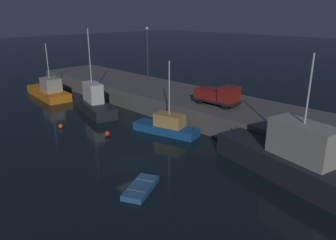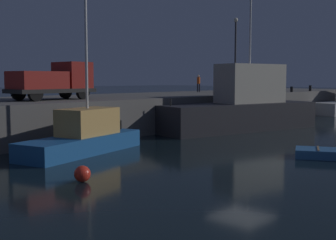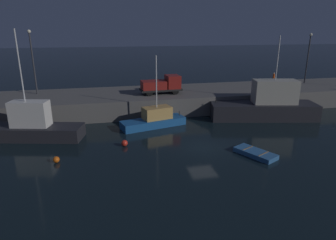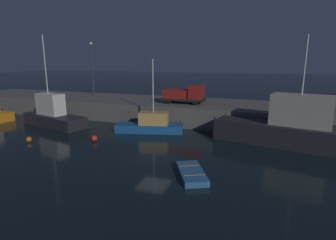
{
  "view_description": "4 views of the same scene",
  "coord_description": "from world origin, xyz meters",
  "px_view_note": "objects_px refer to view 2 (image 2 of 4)",
  "views": [
    {
      "loc": [
        20.69,
        -16.21,
        12.68
      ],
      "look_at": [
        -1.96,
        6.07,
        2.13
      ],
      "focal_mm": 34.9,
      "sensor_mm": 36.0,
      "label": 1
    },
    {
      "loc": [
        -16.5,
        -11.17,
        3.76
      ],
      "look_at": [
        1.95,
        6.46,
        1.36
      ],
      "focal_mm": 47.67,
      "sensor_mm": 36.0,
      "label": 2
    },
    {
      "loc": [
        -8.74,
        -24.19,
        10.75
      ],
      "look_at": [
        -2.31,
        4.8,
        1.44
      ],
      "focal_mm": 31.45,
      "sensor_mm": 36.0,
      "label": 3
    },
    {
      "loc": [
        8.25,
        -19.26,
        7.75
      ],
      "look_at": [
        -0.66,
        5.45,
        1.93
      ],
      "focal_mm": 28.64,
      "sensor_mm": 36.0,
      "label": 4
    }
  ],
  "objects_px": {
    "utility_truck": "(54,81)",
    "bollard_central": "(292,89)",
    "lamp_post_east": "(236,48)",
    "dockworker": "(199,82)",
    "fishing_boat_blue": "(241,108)",
    "mooring_buoy_near": "(82,174)",
    "bollard_west": "(310,88)",
    "fishing_trawler_green": "(84,136)",
    "dinghy_orange_near": "(336,154)"
  },
  "relations": [
    {
      "from": "dockworker",
      "to": "bollard_west",
      "type": "bearing_deg",
      "value": -32.43
    },
    {
      "from": "lamp_post_east",
      "to": "dockworker",
      "type": "distance_m",
      "value": 6.12
    },
    {
      "from": "dinghy_orange_near",
      "to": "bollard_central",
      "type": "bearing_deg",
      "value": 33.28
    },
    {
      "from": "fishing_boat_blue",
      "to": "dockworker",
      "type": "xyz_separation_m",
      "value": [
        6.77,
        9.66,
        1.75
      ]
    },
    {
      "from": "fishing_trawler_green",
      "to": "utility_truck",
      "type": "distance_m",
      "value": 7.03
    },
    {
      "from": "mooring_buoy_near",
      "to": "bollard_central",
      "type": "xyz_separation_m",
      "value": [
        30.95,
        8.38,
        2.37
      ]
    },
    {
      "from": "fishing_boat_blue",
      "to": "dinghy_orange_near",
      "type": "xyz_separation_m",
      "value": [
        -6.67,
        -9.98,
        -1.41
      ]
    },
    {
      "from": "bollard_west",
      "to": "lamp_post_east",
      "type": "bearing_deg",
      "value": 133.55
    },
    {
      "from": "fishing_trawler_green",
      "to": "mooring_buoy_near",
      "type": "xyz_separation_m",
      "value": [
        -3.83,
        -5.21,
        -0.55
      ]
    },
    {
      "from": "fishing_trawler_green",
      "to": "dockworker",
      "type": "height_order",
      "value": "fishing_trawler_green"
    },
    {
      "from": "lamp_post_east",
      "to": "utility_truck",
      "type": "height_order",
      "value": "lamp_post_east"
    },
    {
      "from": "dinghy_orange_near",
      "to": "lamp_post_east",
      "type": "distance_m",
      "value": 27.11
    },
    {
      "from": "fishing_boat_blue",
      "to": "lamp_post_east",
      "type": "distance_m",
      "value": 15.56
    },
    {
      "from": "bollard_central",
      "to": "dockworker",
      "type": "bearing_deg",
      "value": 134.05
    },
    {
      "from": "dinghy_orange_near",
      "to": "lamp_post_east",
      "type": "xyz_separation_m",
      "value": [
        18.39,
        18.78,
        6.67
      ]
    },
    {
      "from": "lamp_post_east",
      "to": "bollard_west",
      "type": "bearing_deg",
      "value": -46.45
    },
    {
      "from": "mooring_buoy_near",
      "to": "utility_truck",
      "type": "xyz_separation_m",
      "value": [
        5.96,
        11.32,
        3.3
      ]
    },
    {
      "from": "mooring_buoy_near",
      "to": "dockworker",
      "type": "relative_size",
      "value": 0.36
    },
    {
      "from": "fishing_boat_blue",
      "to": "fishing_trawler_green",
      "type": "distance_m",
      "value": 13.97
    },
    {
      "from": "bollard_west",
      "to": "utility_truck",
      "type": "bearing_deg",
      "value": 174.24
    },
    {
      "from": "fishing_trawler_green",
      "to": "lamp_post_east",
      "type": "bearing_deg",
      "value": 19.19
    },
    {
      "from": "fishing_boat_blue",
      "to": "bollard_central",
      "type": "relative_size",
      "value": 24.82
    },
    {
      "from": "fishing_trawler_green",
      "to": "mooring_buoy_near",
      "type": "distance_m",
      "value": 6.49
    },
    {
      "from": "lamp_post_east",
      "to": "dockworker",
      "type": "relative_size",
      "value": 4.51
    },
    {
      "from": "mooring_buoy_near",
      "to": "bollard_west",
      "type": "bearing_deg",
      "value": 13.51
    },
    {
      "from": "lamp_post_east",
      "to": "mooring_buoy_near",
      "type": "bearing_deg",
      "value": -154.39
    },
    {
      "from": "dockworker",
      "to": "bollard_west",
      "type": "distance_m",
      "value": 12.34
    },
    {
      "from": "fishing_boat_blue",
      "to": "dinghy_orange_near",
      "type": "height_order",
      "value": "fishing_boat_blue"
    },
    {
      "from": "mooring_buoy_near",
      "to": "fishing_boat_blue",
      "type": "bearing_deg",
      "value": 16.73
    },
    {
      "from": "bollard_central",
      "to": "utility_truck",
      "type": "bearing_deg",
      "value": 173.3
    },
    {
      "from": "fishing_boat_blue",
      "to": "dockworker",
      "type": "height_order",
      "value": "fishing_boat_blue"
    },
    {
      "from": "utility_truck",
      "to": "bollard_west",
      "type": "relative_size",
      "value": 9.08
    },
    {
      "from": "utility_truck",
      "to": "bollard_central",
      "type": "bearing_deg",
      "value": -6.7
    },
    {
      "from": "fishing_trawler_green",
      "to": "utility_truck",
      "type": "height_order",
      "value": "fishing_trawler_green"
    },
    {
      "from": "dinghy_orange_near",
      "to": "bollard_west",
      "type": "distance_m",
      "value": 27.29
    },
    {
      "from": "fishing_trawler_green",
      "to": "dockworker",
      "type": "relative_size",
      "value": 4.72
    },
    {
      "from": "dinghy_orange_near",
      "to": "dockworker",
      "type": "relative_size",
      "value": 2.37
    },
    {
      "from": "mooring_buoy_near",
      "to": "lamp_post_east",
      "type": "bearing_deg",
      "value": 25.61
    },
    {
      "from": "fishing_boat_blue",
      "to": "bollard_west",
      "type": "bearing_deg",
      "value": 10.08
    },
    {
      "from": "dinghy_orange_near",
      "to": "dockworker",
      "type": "xyz_separation_m",
      "value": [
        13.44,
        19.65,
        3.16
      ]
    },
    {
      "from": "lamp_post_east",
      "to": "utility_truck",
      "type": "relative_size",
      "value": 1.38
    },
    {
      "from": "dinghy_orange_near",
      "to": "fishing_boat_blue",
      "type": "bearing_deg",
      "value": 56.23
    },
    {
      "from": "mooring_buoy_near",
      "to": "dinghy_orange_near",
      "type": "bearing_deg",
      "value": -22.7
    },
    {
      "from": "fishing_boat_blue",
      "to": "mooring_buoy_near",
      "type": "relative_size",
      "value": 21.97
    },
    {
      "from": "utility_truck",
      "to": "dockworker",
      "type": "height_order",
      "value": "utility_truck"
    },
    {
      "from": "fishing_trawler_green",
      "to": "bollard_west",
      "type": "distance_m",
      "value": 31.33
    },
    {
      "from": "fishing_boat_blue",
      "to": "mooring_buoy_near",
      "type": "bearing_deg",
      "value": -163.27
    },
    {
      "from": "utility_truck",
      "to": "bollard_central",
      "type": "xyz_separation_m",
      "value": [
        24.99,
        -2.94,
        -0.93
      ]
    },
    {
      "from": "lamp_post_east",
      "to": "dockworker",
      "type": "xyz_separation_m",
      "value": [
        -4.94,
        0.87,
        -3.51
      ]
    },
    {
      "from": "mooring_buoy_near",
      "to": "lamp_post_east",
      "type": "relative_size",
      "value": 0.08
    }
  ]
}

